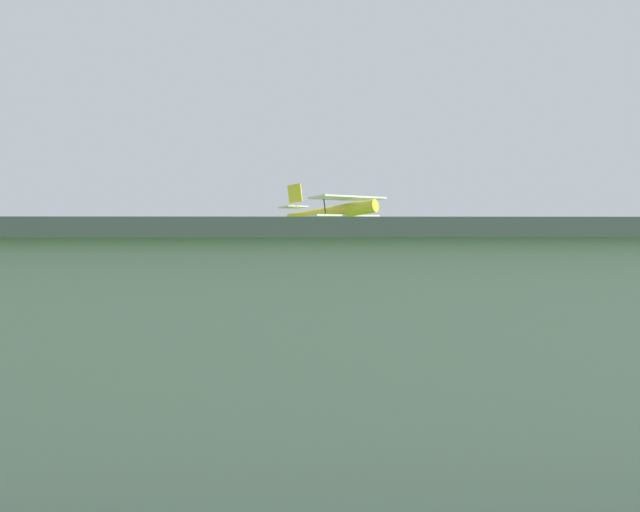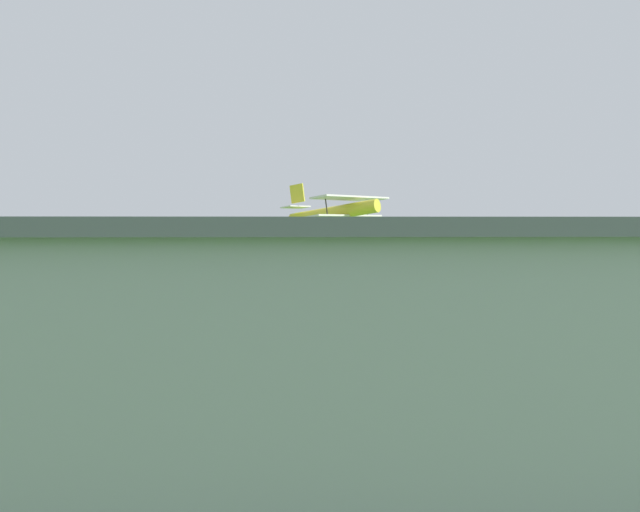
# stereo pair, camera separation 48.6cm
# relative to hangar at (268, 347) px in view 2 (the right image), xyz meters

# --- Properties ---
(ground_plane) EXTENTS (400.00, 400.00, 0.00)m
(ground_plane) POSITION_rel_hangar_xyz_m (0.47, -38.44, -3.19)
(ground_plane) COLOR #3D6628
(hangar) EXTENTS (36.52, 15.77, 6.36)m
(hangar) POSITION_rel_hangar_xyz_m (0.00, 0.00, 0.00)
(hangar) COLOR #99A3AD
(hangar) RESTS_ON ground_plane
(biplane) EXTENTS (7.85, 8.12, 3.76)m
(biplane) POSITION_rel_hangar_xyz_m (-3.51, -42.07, 3.82)
(biplane) COLOR yellow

